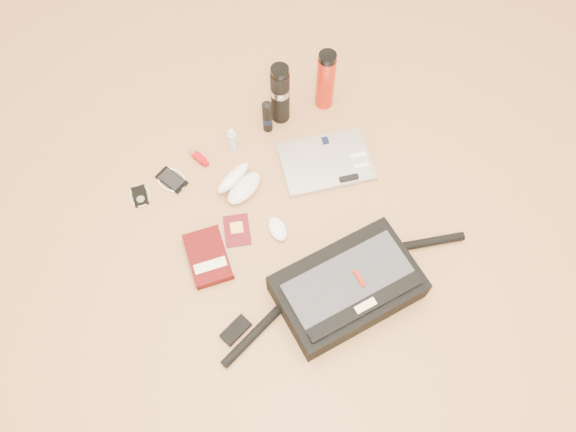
{
  "coord_description": "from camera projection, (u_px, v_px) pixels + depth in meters",
  "views": [
    {
      "loc": [
        -0.48,
        -0.74,
        1.9
      ],
      "look_at": [
        -0.0,
        0.04,
        0.06
      ],
      "focal_mm": 35.0,
      "sensor_mm": 36.0,
      "label": 1
    }
  ],
  "objects": [
    {
      "name": "thermos_black",
      "position": [
        280.0,
        94.0,
        2.2
      ],
      "size": [
        0.09,
        0.09,
        0.29
      ],
      "rotation": [
        0.0,
        0.0,
        0.17
      ],
      "color": "black",
      "rests_on": "ground"
    },
    {
      "name": "passport",
      "position": [
        237.0,
        230.0,
        2.09
      ],
      "size": [
        0.14,
        0.16,
        0.01
      ],
      "rotation": [
        0.0,
        0.0,
        -0.39
      ],
      "color": "#500B14",
      "rests_on": "ground"
    },
    {
      "name": "inhaler",
      "position": [
        199.0,
        158.0,
        2.23
      ],
      "size": [
        0.05,
        0.1,
        0.03
      ],
      "rotation": [
        0.0,
        0.0,
        0.28
      ],
      "color": "#A1080D",
      "rests_on": "ground"
    },
    {
      "name": "book",
      "position": [
        208.0,
        257.0,
        2.03
      ],
      "size": [
        0.18,
        0.24,
        0.04
      ],
      "rotation": [
        0.0,
        0.0,
        -0.23
      ],
      "color": "#400607",
      "rests_on": "ground"
    },
    {
      "name": "mouse",
      "position": [
        278.0,
        229.0,
        2.08
      ],
      "size": [
        0.07,
        0.11,
        0.03
      ],
      "rotation": [
        0.0,
        0.0,
        -0.12
      ],
      "color": "white",
      "rests_on": "ground"
    },
    {
      "name": "phone",
      "position": [
        172.0,
        180.0,
        2.19
      ],
      "size": [
        0.12,
        0.14,
        0.01
      ],
      "rotation": [
        0.0,
        0.0,
        0.36
      ],
      "color": "black",
      "rests_on": "ground"
    },
    {
      "name": "sunglasses_case",
      "position": [
        239.0,
        183.0,
        2.15
      ],
      "size": [
        0.21,
        0.19,
        0.1
      ],
      "rotation": [
        0.0,
        0.0,
        0.35
      ],
      "color": "silver",
      "rests_on": "ground"
    },
    {
      "name": "thermos_red",
      "position": [
        326.0,
        80.0,
        2.24
      ],
      "size": [
        0.08,
        0.08,
        0.29
      ],
      "rotation": [
        0.0,
        0.0,
        0.03
      ],
      "color": "#AD1B0E",
      "rests_on": "ground"
    },
    {
      "name": "ipod",
      "position": [
        140.0,
        196.0,
        2.16
      ],
      "size": [
        0.09,
        0.1,
        0.01
      ],
      "rotation": [
        0.0,
        0.0,
        -0.23
      ],
      "color": "black",
      "rests_on": "ground"
    },
    {
      "name": "ground",
      "position": [
        293.0,
        230.0,
        2.1
      ],
      "size": [
        4.0,
        4.0,
        0.0
      ],
      "primitive_type": "plane",
      "color": "#AA7747",
      "rests_on": "ground"
    },
    {
      "name": "messenger_bag",
      "position": [
        347.0,
        288.0,
        1.93
      ],
      "size": [
        0.99,
        0.32,
        0.14
      ],
      "rotation": [
        0.0,
        0.0,
        -0.05
      ],
      "color": "black",
      "rests_on": "ground"
    },
    {
      "name": "laptop",
      "position": [
        326.0,
        162.0,
        2.22
      ],
      "size": [
        0.41,
        0.34,
        0.03
      ],
      "rotation": [
        0.0,
        0.0,
        -0.31
      ],
      "color": "#B2B2B5",
      "rests_on": "ground"
    },
    {
      "name": "spray_bottle",
      "position": [
        233.0,
        140.0,
        2.21
      ],
      "size": [
        0.04,
        0.04,
        0.13
      ],
      "rotation": [
        0.0,
        0.0,
        -0.39
      ],
      "color": "#B3D8ED",
      "rests_on": "ground"
    },
    {
      "name": "aerosol_can",
      "position": [
        267.0,
        116.0,
        2.23
      ],
      "size": [
        0.05,
        0.05,
        0.17
      ],
      "rotation": [
        0.0,
        0.0,
        -0.41
      ],
      "color": "black",
      "rests_on": "ground"
    }
  ]
}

